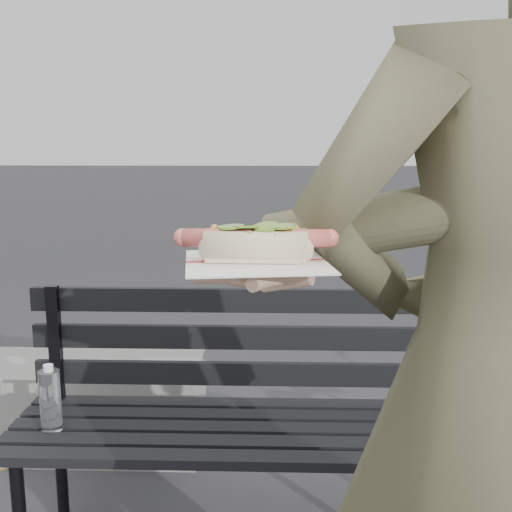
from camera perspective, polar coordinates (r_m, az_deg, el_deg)
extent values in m
cylinder|color=black|center=(2.33, -18.07, -18.68)|extent=(0.04, 0.04, 0.45)
cylinder|color=black|center=(2.29, 17.59, -19.27)|extent=(0.04, 0.04, 0.45)
cube|color=black|center=(1.79, -0.93, -18.88)|extent=(1.50, 0.07, 0.03)
cube|color=black|center=(1.87, -0.79, -17.53)|extent=(1.50, 0.07, 0.03)
cube|color=black|center=(1.95, -0.66, -16.29)|extent=(1.50, 0.07, 0.03)
cube|color=black|center=(2.03, -0.55, -15.15)|extent=(1.50, 0.07, 0.03)
cube|color=black|center=(2.11, -0.45, -14.09)|extent=(1.50, 0.07, 0.03)
cube|color=black|center=(2.18, -18.56, -8.11)|extent=(0.04, 0.03, 0.42)
cube|color=black|center=(2.13, 18.11, -8.50)|extent=(0.04, 0.03, 0.42)
cube|color=black|center=(2.10, -0.42, -11.14)|extent=(1.50, 0.02, 0.08)
cube|color=black|center=(2.05, -0.42, -7.77)|extent=(1.50, 0.02, 0.08)
cube|color=black|center=(2.02, -0.43, -4.26)|extent=(1.50, 0.02, 0.08)
cylinder|color=white|center=(1.98, -19.00, -12.88)|extent=(0.06, 0.06, 0.19)
cylinder|color=white|center=(1.95, -19.18, -10.04)|extent=(0.03, 0.03, 0.02)
cube|color=slate|center=(2.88, -17.54, -13.40)|extent=(1.20, 0.40, 0.40)
imported|color=brown|center=(1.07, 22.02, -12.23)|extent=(0.77, 0.59, 1.89)
cylinder|color=brown|center=(0.94, 15.99, 3.76)|extent=(0.51, 0.23, 0.19)
cylinder|color=#D8A384|center=(0.83, 2.79, -1.25)|extent=(0.09, 0.08, 0.07)
ellipsoid|color=#D8A384|center=(0.82, 0.00, -1.72)|extent=(0.10, 0.11, 0.03)
cylinder|color=#D8A384|center=(0.79, -4.05, -2.01)|extent=(0.05, 0.02, 0.02)
cylinder|color=#D8A384|center=(0.81, -3.91, -1.70)|extent=(0.05, 0.02, 0.02)
cylinder|color=#D8A384|center=(0.83, -3.77, -1.41)|extent=(0.05, 0.02, 0.02)
cylinder|color=#D8A384|center=(0.85, -3.64, -1.13)|extent=(0.05, 0.02, 0.02)
cylinder|color=#D8A384|center=(0.76, 0.62, -2.45)|extent=(0.04, 0.05, 0.02)
cube|color=white|center=(0.82, 0.00, -0.55)|extent=(0.21, 0.21, 0.00)
cube|color=#B21E1E|center=(0.81, 0.00, -0.44)|extent=(0.19, 0.03, 0.00)
cylinder|color=#DD5D55|center=(0.81, 0.00, 1.74)|extent=(0.20, 0.03, 0.02)
sphere|color=#DD5D55|center=(0.82, -7.01, 1.76)|extent=(0.03, 0.03, 0.02)
sphere|color=#DD5D55|center=(0.81, 7.07, 1.69)|extent=(0.02, 0.03, 0.02)
sphere|color=#9E6B2D|center=(0.83, 1.76, 2.63)|extent=(0.01, 0.01, 0.01)
sphere|color=#9E6B2D|center=(0.81, 4.03, 2.39)|extent=(0.01, 0.01, 0.01)
sphere|color=#9E6B2D|center=(0.82, -1.90, 2.66)|extent=(0.01, 0.01, 0.01)
sphere|color=#9E6B2D|center=(0.83, 3.33, 2.13)|extent=(0.01, 0.01, 0.01)
sphere|color=#9E6B2D|center=(0.80, 2.09, 2.22)|extent=(0.01, 0.01, 0.01)
sphere|color=#9E6B2D|center=(0.82, 1.88, 1.97)|extent=(0.01, 0.01, 0.01)
sphere|color=#9E6B2D|center=(0.81, -0.56, 2.02)|extent=(0.01, 0.01, 0.01)
sphere|color=#9E6B2D|center=(0.83, -3.33, 2.24)|extent=(0.01, 0.01, 0.01)
sphere|color=#9E6B2D|center=(0.82, 0.16, 2.29)|extent=(0.01, 0.01, 0.01)
sphere|color=#9E6B2D|center=(0.82, -3.75, 2.04)|extent=(0.01, 0.01, 0.01)
sphere|color=#9E6B2D|center=(0.79, -0.62, 2.13)|extent=(0.01, 0.01, 0.01)
sphere|color=#9E6B2D|center=(0.83, -3.87, 2.69)|extent=(0.01, 0.01, 0.01)
sphere|color=#9E6B2D|center=(0.82, -0.93, 2.32)|extent=(0.01, 0.01, 0.01)
sphere|color=#9E6B2D|center=(0.82, -3.98, 2.65)|extent=(0.01, 0.01, 0.01)
sphere|color=#9E6B2D|center=(0.82, -1.12, 2.45)|extent=(0.01, 0.01, 0.01)
sphere|color=#9E6B2D|center=(0.81, 0.62, 2.10)|extent=(0.01, 0.01, 0.01)
sphere|color=#9E6B2D|center=(0.80, 3.49, 2.46)|extent=(0.01, 0.01, 0.01)
sphere|color=#9E6B2D|center=(0.82, 1.24, 2.54)|extent=(0.01, 0.01, 0.01)
sphere|color=#9E6B2D|center=(0.81, -1.77, 2.00)|extent=(0.01, 0.01, 0.01)
sphere|color=#9E6B2D|center=(0.79, 1.83, 1.87)|extent=(0.01, 0.01, 0.01)
sphere|color=#9E6B2D|center=(0.82, 3.96, 2.09)|extent=(0.01, 0.01, 0.01)
sphere|color=#9E6B2D|center=(0.82, 0.17, 2.52)|extent=(0.01, 0.01, 0.01)
sphere|color=#9E6B2D|center=(0.82, 3.57, 2.62)|extent=(0.01, 0.01, 0.01)
sphere|color=#9E6B2D|center=(0.83, -1.34, 2.31)|extent=(0.01, 0.01, 0.01)
cylinder|color=olive|center=(0.81, -2.41, 2.79)|extent=(0.04, 0.04, 0.01)
cylinder|color=olive|center=(0.81, -0.95, 2.79)|extent=(0.04, 0.04, 0.01)
cylinder|color=olive|center=(0.80, 0.98, 2.82)|extent=(0.04, 0.04, 0.01)
cylinder|color=olive|center=(0.80, 2.59, 2.85)|extent=(0.04, 0.04, 0.01)
cube|color=brown|center=(2.90, -22.84, -17.96)|extent=(0.06, 0.07, 0.00)
cube|color=brown|center=(3.28, -17.54, -14.18)|extent=(0.04, 0.05, 0.00)
cube|color=brown|center=(3.11, 18.25, -15.60)|extent=(0.06, 0.08, 0.00)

